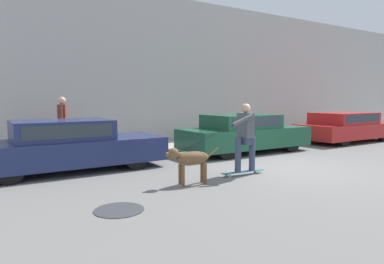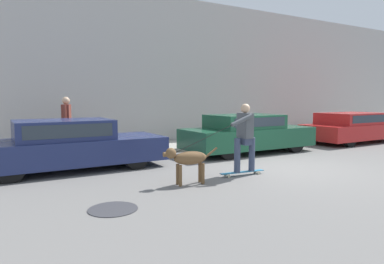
{
  "view_description": "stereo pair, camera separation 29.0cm",
  "coord_description": "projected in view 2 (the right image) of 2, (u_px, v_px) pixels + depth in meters",
  "views": [
    {
      "loc": [
        -6.59,
        -6.23,
        1.76
      ],
      "look_at": [
        -2.22,
        0.89,
        0.95
      ],
      "focal_mm": 32.0,
      "sensor_mm": 36.0,
      "label": 1
    },
    {
      "loc": [
        -6.34,
        -6.37,
        1.76
      ],
      "look_at": [
        -2.22,
        0.89,
        0.95
      ],
      "focal_mm": 32.0,
      "sensor_mm": 36.0,
      "label": 2
    }
  ],
  "objects": [
    {
      "name": "pedestrian_with_bag",
      "position": [
        67.0,
        122.0,
        10.38
      ],
      "size": [
        0.35,
        0.69,
        1.68
      ],
      "rotation": [
        0.0,
        0.0,
        -0.33
      ],
      "color": "#28282D",
      "rests_on": "sidewalk_curb"
    },
    {
      "name": "dog",
      "position": [
        188.0,
        159.0,
        7.0
      ],
      "size": [
        1.2,
        0.36,
        0.78
      ],
      "rotation": [
        0.0,
        0.0,
        3.03
      ],
      "color": "brown",
      "rests_on": "ground_plane"
    },
    {
      "name": "parked_car_2",
      "position": [
        353.0,
        128.0,
        13.84
      ],
      "size": [
        4.47,
        1.92,
        1.2
      ],
      "rotation": [
        0.0,
        0.0,
        0.02
      ],
      "color": "black",
      "rests_on": "ground_plane"
    },
    {
      "name": "back_wall",
      "position": [
        179.0,
        72.0,
        13.64
      ],
      "size": [
        32.0,
        0.3,
        5.67
      ],
      "color": "#B2ADA8",
      "rests_on": "ground_plane"
    },
    {
      "name": "skateboarder",
      "position": [
        244.0,
        135.0,
        7.83
      ],
      "size": [
        2.44,
        0.59,
        1.65
      ],
      "rotation": [
        0.0,
        0.0,
        3.06
      ],
      "color": "beige",
      "rests_on": "ground_plane"
    },
    {
      "name": "ground_plane",
      "position": [
        284.0,
        167.0,
        8.8
      ],
      "size": [
        36.0,
        36.0,
        0.0
      ],
      "primitive_type": "plane",
      "color": "slate"
    },
    {
      "name": "sidewalk_curb",
      "position": [
        194.0,
        144.0,
        12.81
      ],
      "size": [
        30.0,
        2.19,
        0.14
      ],
      "color": "#A39E93",
      "rests_on": "ground_plane"
    },
    {
      "name": "parked_car_1",
      "position": [
        247.0,
        134.0,
        11.19
      ],
      "size": [
        4.41,
        1.8,
        1.25
      ],
      "rotation": [
        0.0,
        0.0,
        0.01
      ],
      "color": "black",
      "rests_on": "ground_plane"
    },
    {
      "name": "parked_car_0",
      "position": [
        70.0,
        146.0,
        8.47
      ],
      "size": [
        4.55,
        1.81,
        1.25
      ],
      "rotation": [
        0.0,
        0.0,
        0.02
      ],
      "color": "black",
      "rests_on": "ground_plane"
    },
    {
      "name": "manhole_cover",
      "position": [
        113.0,
        209.0,
        5.46
      ],
      "size": [
        0.79,
        0.79,
        0.01
      ],
      "color": "#38383D",
      "rests_on": "ground_plane"
    }
  ]
}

